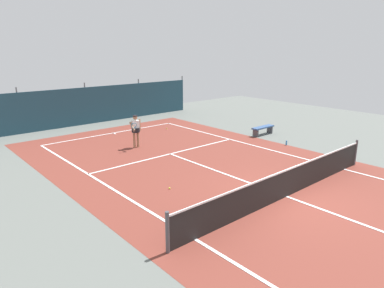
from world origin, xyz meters
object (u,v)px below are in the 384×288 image
Objects in this scene: courtside_bench at (263,128)px; water_bottle at (286,143)px; tennis_net at (287,183)px; tennis_player at (136,129)px; tennis_ball_near_player at (169,188)px; tennis_ball_midcourt at (167,128)px.

water_bottle is (-0.83, -2.16, -0.25)m from courtside_bench.
tennis_player is at bearing 94.01° from tennis_net.
tennis_ball_near_player is 9.45m from tennis_ball_midcourt.
tennis_net is 6.33× the size of courtside_bench.
water_bottle is at bearing -111.10° from courtside_bench.
tennis_ball_midcourt is 0.04× the size of courtside_bench.
tennis_ball_midcourt is (3.04, 10.70, -0.48)m from tennis_net.
tennis_ball_near_player is 9.32m from courtside_bench.
tennis_player is at bearing 159.69° from courtside_bench.
tennis_net is at bearing -50.25° from tennis_ball_near_player.
tennis_player is (-0.59, 8.42, 0.45)m from tennis_net.
water_bottle is at bearing 4.32° from tennis_ball_near_player.
tennis_ball_near_player and tennis_ball_midcourt have the same top height.
tennis_net is 42.17× the size of water_bottle.
tennis_player reaches higher than tennis_ball_midcourt.
courtside_bench is at bearing 166.70° from tennis_player.
water_bottle is (8.06, 0.61, 0.09)m from tennis_ball_near_player.
tennis_net is 6.17× the size of tennis_player.
tennis_ball_near_player is at bearing -175.68° from water_bottle.
courtside_bench is at bearing -55.92° from tennis_ball_midcourt.
tennis_ball_near_player is at bearing 76.52° from tennis_player.
tennis_net is at bearing -145.89° from water_bottle.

